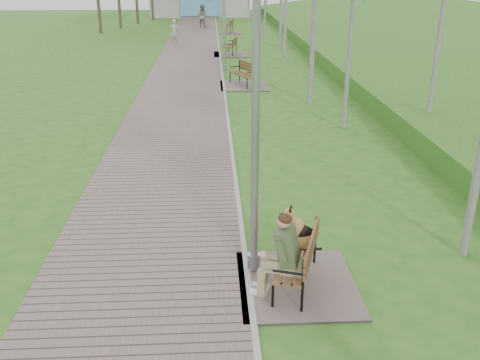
% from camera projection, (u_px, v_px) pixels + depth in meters
% --- Properties ---
extents(ground, '(120.00, 120.00, 0.00)m').
position_uv_depth(ground, '(249.00, 292.00, 8.50)').
color(ground, '#285F1C').
rests_on(ground, ground).
extents(walkway, '(3.50, 67.00, 0.04)m').
position_uv_depth(walkway, '(188.00, 64.00, 28.34)').
color(walkway, '#6D5D58').
rests_on(walkway, ground).
extents(kerb, '(0.10, 67.00, 0.05)m').
position_uv_depth(kerb, '(221.00, 63.00, 28.42)').
color(kerb, '#999993').
rests_on(kerb, ground).
extents(embankment, '(14.00, 70.00, 1.60)m').
position_uv_depth(embankment, '(453.00, 66.00, 27.64)').
color(embankment, '#52872C').
rests_on(embankment, ground).
extents(bench_main, '(1.88, 2.09, 1.64)m').
position_uv_depth(bench_main, '(293.00, 262.00, 8.47)').
color(bench_main, '#6D5D58').
rests_on(bench_main, ground).
extents(bench_second, '(2.04, 2.26, 1.25)m').
position_uv_depth(bench_second, '(243.00, 81.00, 22.97)').
color(bench_second, '#6D5D58').
rests_on(bench_second, ground).
extents(bench_third, '(2.00, 2.22, 1.22)m').
position_uv_depth(bench_third, '(230.00, 51.00, 31.15)').
color(bench_third, '#6D5D58').
rests_on(bench_third, ground).
extents(bench_far, '(2.03, 2.25, 1.25)m').
position_uv_depth(bench_far, '(229.00, 30.00, 41.56)').
color(bench_far, '#6D5D58').
rests_on(bench_far, ground).
extents(lamp_post_near, '(0.22, 0.22, 5.57)m').
position_uv_depth(lamp_post_near, '(255.00, 123.00, 8.13)').
color(lamp_post_near, gray).
rests_on(lamp_post_near, ground).
extents(lamp_post_second, '(0.17, 0.17, 4.47)m').
position_uv_depth(lamp_post_second, '(225.00, 27.00, 25.96)').
color(lamp_post_second, gray).
rests_on(lamp_post_second, ground).
extents(lamp_post_third, '(0.22, 0.22, 5.68)m').
position_uv_depth(lamp_post_third, '(223.00, 4.00, 33.23)').
color(lamp_post_third, gray).
rests_on(lamp_post_third, ground).
extents(pedestrian_near, '(0.61, 0.43, 1.61)m').
position_uv_depth(pedestrian_near, '(174.00, 32.00, 35.19)').
color(pedestrian_near, beige).
rests_on(pedestrian_near, ground).
extents(pedestrian_far, '(1.13, 1.02, 1.88)m').
position_uv_depth(pedestrian_far, '(202.00, 16.00, 44.60)').
color(pedestrian_far, gray).
rests_on(pedestrian_far, ground).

